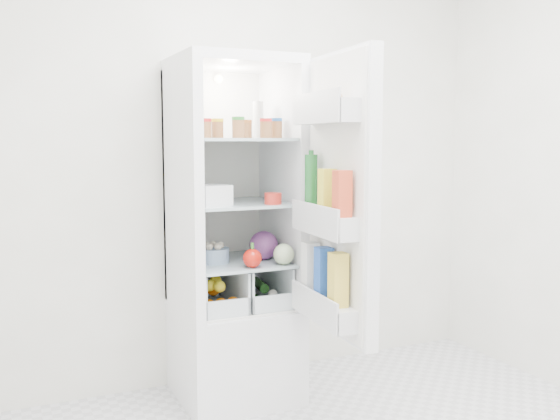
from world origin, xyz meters
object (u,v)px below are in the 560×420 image
refrigerator (231,273)px  fridge_door (336,203)px  red_cabbage (264,245)px  mushroom_bowl (214,255)px

refrigerator → fridge_door: size_ratio=1.38×
fridge_door → refrigerator: bearing=27.6°
red_cabbage → fridge_door: (0.14, -0.53, 0.27)m
refrigerator → mushroom_bowl: 0.19m
red_cabbage → mushroom_bowl: red_cabbage is taller
mushroom_bowl → fridge_door: size_ratio=0.12×
red_cabbage → fridge_door: fridge_door is taller
red_cabbage → mushroom_bowl: (-0.27, 0.03, -0.04)m
refrigerator → fridge_door: (0.28, -0.64, 0.43)m
mushroom_bowl → fridge_door: 0.76m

